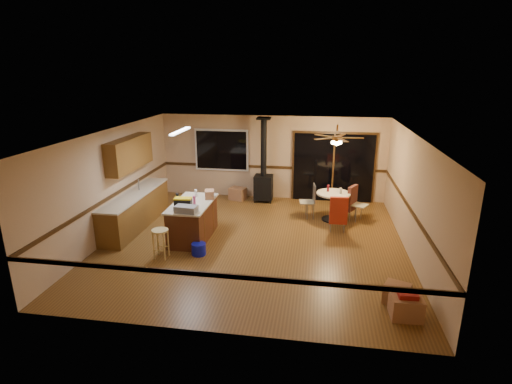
% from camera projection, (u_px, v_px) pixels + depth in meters
% --- Properties ---
extents(floor, '(7.00, 7.00, 0.00)m').
position_uv_depth(floor, '(254.00, 241.00, 9.56)').
color(floor, brown).
rests_on(floor, ground).
extents(ceiling, '(7.00, 7.00, 0.00)m').
position_uv_depth(ceiling, '(254.00, 133.00, 8.79)').
color(ceiling, silver).
rests_on(ceiling, ground).
extents(wall_back, '(7.00, 0.00, 7.00)m').
position_uv_depth(wall_back, '(272.00, 158.00, 12.48)').
color(wall_back, tan).
rests_on(wall_back, ground).
extents(wall_front, '(7.00, 0.00, 7.00)m').
position_uv_depth(wall_front, '(216.00, 258.00, 5.87)').
color(wall_front, tan).
rests_on(wall_front, ground).
extents(wall_left, '(0.00, 7.00, 7.00)m').
position_uv_depth(wall_left, '(112.00, 183.00, 9.69)').
color(wall_left, tan).
rests_on(wall_left, ground).
extents(wall_right, '(0.00, 7.00, 7.00)m').
position_uv_depth(wall_right, '(413.00, 197.00, 8.65)').
color(wall_right, tan).
rests_on(wall_right, ground).
extents(chair_rail, '(7.00, 7.00, 0.08)m').
position_uv_depth(chair_rail, '(254.00, 202.00, 9.26)').
color(chair_rail, '#38220E').
rests_on(chair_rail, ground).
extents(window, '(1.72, 0.10, 1.32)m').
position_uv_depth(window, '(222.00, 150.00, 12.61)').
color(window, black).
rests_on(window, ground).
extents(sliding_door, '(2.52, 0.10, 2.10)m').
position_uv_depth(sliding_door, '(333.00, 168.00, 12.22)').
color(sliding_door, black).
rests_on(sliding_door, ground).
extents(lower_cabinets, '(0.60, 3.00, 0.86)m').
position_uv_depth(lower_cabinets, '(136.00, 211.00, 10.38)').
color(lower_cabinets, brown).
rests_on(lower_cabinets, ground).
extents(countertop, '(0.64, 3.04, 0.04)m').
position_uv_depth(countertop, '(134.00, 194.00, 10.25)').
color(countertop, '#C4B598').
rests_on(countertop, lower_cabinets).
extents(upper_cabinets, '(0.35, 2.00, 0.80)m').
position_uv_depth(upper_cabinets, '(130.00, 153.00, 10.15)').
color(upper_cabinets, brown).
rests_on(upper_cabinets, ground).
extents(kitchen_island, '(0.88, 1.68, 0.90)m').
position_uv_depth(kitchen_island, '(193.00, 220.00, 9.65)').
color(kitchen_island, '#472211').
rests_on(kitchen_island, ground).
extents(wood_stove, '(0.55, 0.50, 2.52)m').
position_uv_depth(wood_stove, '(263.00, 179.00, 12.25)').
color(wood_stove, black).
rests_on(wood_stove, ground).
extents(ceiling_fan, '(0.24, 0.24, 0.55)m').
position_uv_depth(ceiling_fan, '(337.00, 140.00, 10.27)').
color(ceiling_fan, brown).
rests_on(ceiling_fan, ceiling).
extents(fluorescent_strip, '(0.10, 1.20, 0.04)m').
position_uv_depth(fluorescent_strip, '(180.00, 131.00, 9.35)').
color(fluorescent_strip, white).
rests_on(fluorescent_strip, ceiling).
extents(toolbox_grey, '(0.51, 0.32, 0.15)m').
position_uv_depth(toolbox_grey, '(186.00, 209.00, 8.86)').
color(toolbox_grey, slate).
rests_on(toolbox_grey, kitchen_island).
extents(toolbox_black, '(0.40, 0.24, 0.21)m').
position_uv_depth(toolbox_black, '(183.00, 203.00, 9.13)').
color(toolbox_black, black).
rests_on(toolbox_black, kitchen_island).
extents(toolbox_yellow_lid, '(0.40, 0.24, 0.03)m').
position_uv_depth(toolbox_yellow_lid, '(183.00, 198.00, 9.10)').
color(toolbox_yellow_lid, gold).
rests_on(toolbox_yellow_lid, toolbox_black).
extents(box_on_island, '(0.29, 0.35, 0.20)m').
position_uv_depth(box_on_island, '(210.00, 194.00, 9.83)').
color(box_on_island, '#986643').
rests_on(box_on_island, kitchen_island).
extents(bottle_dark, '(0.08, 0.08, 0.25)m').
position_uv_depth(bottle_dark, '(178.00, 198.00, 9.43)').
color(bottle_dark, black).
rests_on(bottle_dark, kitchen_island).
extents(bottle_pink, '(0.08, 0.08, 0.20)m').
position_uv_depth(bottle_pink, '(194.00, 200.00, 9.39)').
color(bottle_pink, '#D84C8C').
rests_on(bottle_pink, kitchen_island).
extents(bottle_white, '(0.07, 0.07, 0.19)m').
position_uv_depth(bottle_white, '(196.00, 193.00, 9.92)').
color(bottle_white, white).
rests_on(bottle_white, kitchen_island).
extents(bar_stool, '(0.48, 0.48, 0.66)m').
position_uv_depth(bar_stool, '(161.00, 244.00, 8.64)').
color(bar_stool, '#D4BA70').
rests_on(bar_stool, floor).
extents(blue_bucket, '(0.37, 0.37, 0.27)m').
position_uv_depth(blue_bucket, '(199.00, 249.00, 8.85)').
color(blue_bucket, '#0D15C2').
rests_on(blue_bucket, floor).
extents(dining_table, '(0.91, 0.91, 0.78)m').
position_uv_depth(dining_table, '(333.00, 202.00, 10.76)').
color(dining_table, black).
rests_on(dining_table, ground).
extents(glass_red, '(0.09, 0.09, 0.18)m').
position_uv_depth(glass_red, '(328.00, 188.00, 10.78)').
color(glass_red, '#590C14').
rests_on(glass_red, dining_table).
extents(glass_cream, '(0.08, 0.08, 0.15)m').
position_uv_depth(glass_cream, '(341.00, 191.00, 10.59)').
color(glass_cream, beige).
rests_on(glass_cream, dining_table).
extents(chair_left, '(0.46, 0.45, 0.51)m').
position_uv_depth(chair_left, '(311.00, 197.00, 10.94)').
color(chair_left, tan).
rests_on(chair_left, ground).
extents(chair_near, '(0.44, 0.48, 0.70)m').
position_uv_depth(chair_near, '(339.00, 210.00, 9.89)').
color(chair_near, tan).
rests_on(chair_near, ground).
extents(chair_right, '(0.61, 0.59, 0.70)m').
position_uv_depth(chair_right, '(353.00, 199.00, 10.79)').
color(chair_right, tan).
rests_on(chair_right, ground).
extents(box_under_window, '(0.57, 0.51, 0.38)m').
position_uv_depth(box_under_window, '(238.00, 194.00, 12.58)').
color(box_under_window, '#986643').
rests_on(box_under_window, floor).
extents(box_corner_a, '(0.52, 0.44, 0.38)m').
position_uv_depth(box_corner_a, '(406.00, 307.00, 6.60)').
color(box_corner_a, '#986643').
rests_on(box_corner_a, floor).
extents(box_corner_b, '(0.53, 0.50, 0.34)m').
position_uv_depth(box_corner_b, '(397.00, 294.00, 7.02)').
color(box_corner_b, '#986643').
rests_on(box_corner_b, floor).
extents(box_small_red, '(0.31, 0.27, 0.08)m').
position_uv_depth(box_small_red, '(408.00, 294.00, 6.53)').
color(box_small_red, maroon).
rests_on(box_small_red, box_corner_a).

